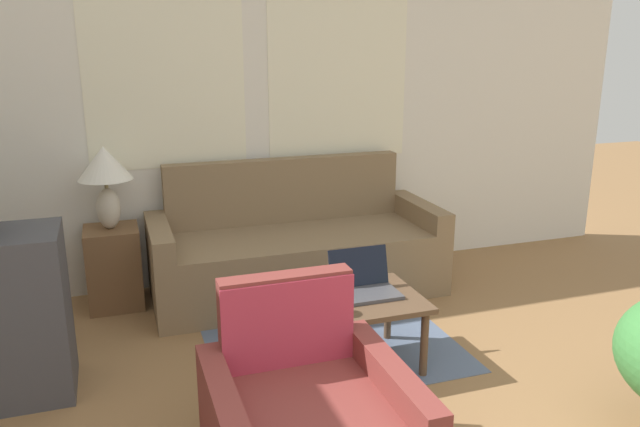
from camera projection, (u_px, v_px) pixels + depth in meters
The scene contains 10 objects.
wall_back at pixel (266, 107), 4.61m from camera, with size 6.12×0.06×2.60m.
rug at pixel (317, 324), 4.04m from camera, with size 1.46×1.76×0.01m.
couch at pixel (296, 253), 4.54m from camera, with size 2.06×0.80×0.94m.
side_table at pixel (114, 267), 4.27m from camera, with size 0.36×0.36×0.56m.
table_lamp at pixel (105, 172), 4.09m from camera, with size 0.35×0.35×0.56m.
coffee_table at pixel (348, 307), 3.45m from camera, with size 0.81×0.57×0.41m.
laptop at pixel (364, 284), 3.50m from camera, with size 0.35×0.28×0.23m.
cup_navy at pixel (337, 307), 3.24m from camera, with size 0.10×0.10×0.08m.
cup_yellow at pixel (317, 283), 3.55m from camera, with size 0.08×0.08×0.07m.
tv_remote at pixel (311, 303), 3.36m from camera, with size 0.07×0.16×0.02m.
Camera 1 is at (-1.12, -0.82, 1.79)m, focal length 35.00 mm.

